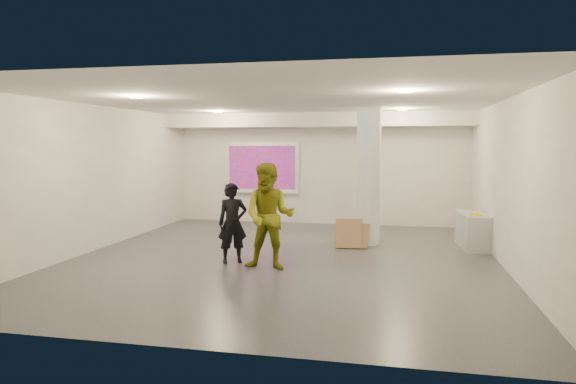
% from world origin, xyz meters
% --- Properties ---
extents(floor, '(8.00, 9.00, 0.01)m').
position_xyz_m(floor, '(0.00, 0.00, 0.00)').
color(floor, '#34363B').
rests_on(floor, ground).
extents(ceiling, '(8.00, 9.00, 0.01)m').
position_xyz_m(ceiling, '(0.00, 0.00, 3.00)').
color(ceiling, silver).
rests_on(ceiling, floor).
extents(wall_back, '(8.00, 0.01, 3.00)m').
position_xyz_m(wall_back, '(0.00, 4.50, 1.50)').
color(wall_back, silver).
rests_on(wall_back, floor).
extents(wall_front, '(8.00, 0.01, 3.00)m').
position_xyz_m(wall_front, '(0.00, -4.50, 1.50)').
color(wall_front, silver).
rests_on(wall_front, floor).
extents(wall_left, '(0.01, 9.00, 3.00)m').
position_xyz_m(wall_left, '(-4.00, 0.00, 1.50)').
color(wall_left, silver).
rests_on(wall_left, floor).
extents(wall_right, '(0.01, 9.00, 3.00)m').
position_xyz_m(wall_right, '(4.00, 0.00, 1.50)').
color(wall_right, silver).
rests_on(wall_right, floor).
extents(soffit_band, '(8.00, 1.10, 0.36)m').
position_xyz_m(soffit_band, '(0.00, 3.95, 2.82)').
color(soffit_band, silver).
rests_on(soffit_band, ceiling).
extents(downlight_nw, '(0.22, 0.22, 0.02)m').
position_xyz_m(downlight_nw, '(-2.20, 2.50, 2.98)').
color(downlight_nw, '#FFCE92').
rests_on(downlight_nw, ceiling).
extents(downlight_ne, '(0.22, 0.22, 0.02)m').
position_xyz_m(downlight_ne, '(2.20, 2.50, 2.98)').
color(downlight_ne, '#FFCE92').
rests_on(downlight_ne, ceiling).
extents(downlight_sw, '(0.22, 0.22, 0.02)m').
position_xyz_m(downlight_sw, '(-2.20, -1.50, 2.98)').
color(downlight_sw, '#FFCE92').
rests_on(downlight_sw, ceiling).
extents(downlight_se, '(0.22, 0.22, 0.02)m').
position_xyz_m(downlight_se, '(2.20, -1.50, 2.98)').
color(downlight_se, '#FFCE92').
rests_on(downlight_se, ceiling).
extents(column, '(0.52, 0.52, 3.00)m').
position_xyz_m(column, '(1.50, 1.80, 1.50)').
color(column, silver).
rests_on(column, floor).
extents(projection_screen, '(2.10, 0.13, 1.42)m').
position_xyz_m(projection_screen, '(-1.60, 4.45, 1.53)').
color(projection_screen, white).
rests_on(projection_screen, wall_back).
extents(credenza, '(0.63, 1.29, 0.73)m').
position_xyz_m(credenza, '(3.72, 1.82, 0.37)').
color(credenza, '#A1A4A6').
rests_on(credenza, floor).
extents(papers_stack, '(0.23, 0.30, 0.02)m').
position_xyz_m(papers_stack, '(3.77, 1.59, 0.74)').
color(papers_stack, white).
rests_on(papers_stack, credenza).
extents(postit_pad, '(0.26, 0.34, 0.03)m').
position_xyz_m(postit_pad, '(3.72, 1.60, 0.75)').
color(postit_pad, '#D3E004').
rests_on(postit_pad, credenza).
extents(cardboard_back, '(0.51, 0.28, 0.52)m').
position_xyz_m(cardboard_back, '(1.32, 1.33, 0.26)').
color(cardboard_back, olive).
rests_on(cardboard_back, floor).
extents(cardboard_front, '(0.59, 0.29, 0.61)m').
position_xyz_m(cardboard_front, '(1.13, 1.29, 0.31)').
color(cardboard_front, olive).
rests_on(cardboard_front, floor).
extents(woman, '(0.64, 0.55, 1.48)m').
position_xyz_m(woman, '(-0.85, -0.53, 0.74)').
color(woman, black).
rests_on(woman, floor).
extents(man, '(0.92, 0.72, 1.87)m').
position_xyz_m(man, '(-0.06, -0.88, 0.94)').
color(man, olive).
rests_on(man, floor).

